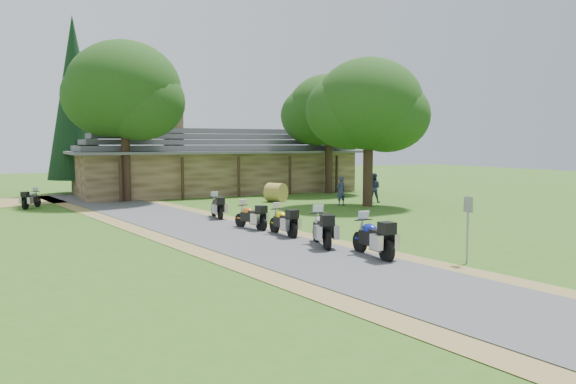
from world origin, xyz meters
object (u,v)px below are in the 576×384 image
hay_bale (276,192)px  motorcycle_row_d (251,215)px  motorcycle_row_c (283,220)px  motorcycle_carport_b (31,198)px  motorcycle_row_b (322,227)px  lodge (216,160)px  motorcycle_row_e (217,206)px  motorcycle_row_a (373,236)px

hay_bale → motorcycle_row_d: bearing=-121.5°
motorcycle_row_c → motorcycle_carport_b: bearing=27.2°
motorcycle_carport_b → hay_bale: size_ratio=1.39×
motorcycle_carport_b → motorcycle_row_b: bearing=-122.6°
lodge → motorcycle_row_b: lodge is taller
lodge → motorcycle_row_b: (-4.46, -23.27, -1.74)m
lodge → motorcycle_row_e: bearing=-109.9°
motorcycle_row_c → motorcycle_row_a: bearing=-174.2°
motorcycle_row_a → motorcycle_row_e: bearing=10.4°
lodge → motorcycle_carport_b: 14.31m
motorcycle_row_a → motorcycle_carport_b: motorcycle_row_a is taller
motorcycle_row_b → motorcycle_carport_b: size_ratio=1.25×
motorcycle_row_a → motorcycle_row_b: motorcycle_row_a is taller
lodge → motorcycle_row_a: 26.05m
motorcycle_row_a → motorcycle_row_c: bearing=11.9°
motorcycle_row_a → motorcycle_row_e: motorcycle_row_a is taller
lodge → hay_bale: size_ratio=17.85×
motorcycle_row_d → hay_bale: (6.03, 9.84, -0.02)m
motorcycle_row_e → motorcycle_row_b: bearing=-168.2°
motorcycle_carport_b → motorcycle_row_d: bearing=-116.9°
lodge → motorcycle_row_d: 19.17m
motorcycle_row_d → motorcycle_carport_b: (-8.04, 13.12, -0.05)m
motorcycle_row_b → motorcycle_row_e: (-0.73, 8.97, -0.08)m
motorcycle_row_a → lodge: bearing=-4.6°
motorcycle_row_e → hay_bale: 8.38m
motorcycle_row_c → hay_bale: motorcycle_row_c is taller
motorcycle_row_b → hay_bale: (5.35, 14.73, -0.11)m
motorcycle_row_a → motorcycle_row_e: (-1.24, 11.39, -0.09)m
motorcycle_carport_b → motorcycle_row_c: bearing=-119.3°
motorcycle_row_d → motorcycle_carport_b: size_ratio=1.10×
motorcycle_row_b → motorcycle_row_c: (-0.19, 2.72, -0.07)m
motorcycle_row_a → hay_bale: motorcycle_row_a is taller
lodge → motorcycle_row_c: 21.15m
lodge → motorcycle_row_b: size_ratio=10.28×
motorcycle_row_a → motorcycle_row_c: size_ratio=1.12×
motorcycle_row_e → motorcycle_carport_b: (-7.98, 9.04, -0.06)m
motorcycle_row_c → motorcycle_carport_b: size_ratio=1.13×
lodge → motorcycle_row_c: size_ratio=11.38×
motorcycle_row_a → hay_bale: size_ratio=1.75×
lodge → motorcycle_row_a: size_ratio=10.19×
motorcycle_row_d → motorcycle_row_e: bearing=-14.7°
motorcycle_row_a → motorcycle_row_d: motorcycle_row_a is taller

